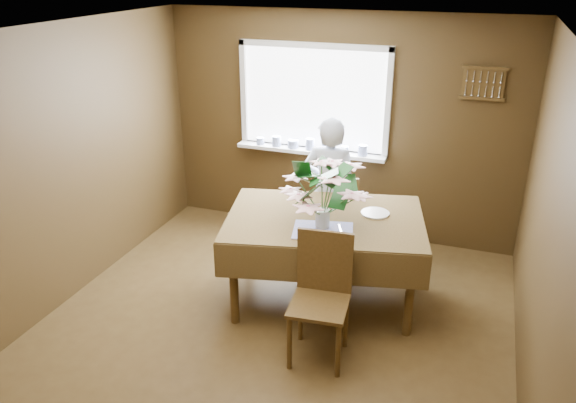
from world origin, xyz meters
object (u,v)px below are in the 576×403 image
(chair_near, at_px, (321,292))
(flower_bouquet, at_px, (323,188))
(dining_table, at_px, (325,228))
(chair_far, at_px, (338,211))
(seated_woman, at_px, (329,191))

(chair_near, xyz_separation_m, flower_bouquet, (-0.16, 0.56, 0.65))
(dining_table, height_order, chair_far, chair_far)
(chair_far, bearing_deg, seated_woman, 43.81)
(chair_far, bearing_deg, chair_near, 75.20)
(flower_bouquet, bearing_deg, chair_far, 97.52)
(chair_near, relative_size, seated_woman, 0.67)
(chair_near, bearing_deg, seated_woman, 98.32)
(seated_woman, bearing_deg, dining_table, 98.34)
(chair_far, bearing_deg, flower_bouquet, 72.23)
(dining_table, xyz_separation_m, seated_woman, (-0.18, 0.79, 0.03))
(dining_table, bearing_deg, seated_woman, 90.00)
(dining_table, relative_size, flower_bouquet, 3.10)
(dining_table, bearing_deg, flower_bouquet, -93.22)
(chair_far, xyz_separation_m, chair_near, (0.31, -1.69, 0.07))
(dining_table, xyz_separation_m, chair_far, (-0.12, 0.95, -0.26))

